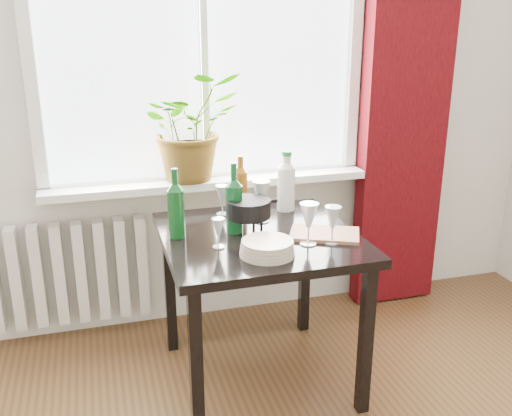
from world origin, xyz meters
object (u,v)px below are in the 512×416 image
object	(u,v)px
wineglass_back_left	(222,200)
wineglass_front_left	(218,233)
table	(259,253)
plate_stack	(267,248)
radiator	(70,273)
wine_bottle_left	(176,203)
wineglass_front_right	(309,223)
cleaning_bottle	(286,180)
wine_bottle_right	(234,198)
bottle_amber	(241,182)
tv_remote	(282,251)
wineglass_back_center	(261,201)
potted_plant	(190,126)
fondue_pot	(248,216)
wineglass_far_right	(333,224)
cutting_board	(325,234)

from	to	relation	value
wineglass_back_left	wineglass_front_left	world-z (taller)	wineglass_back_left
table	plate_stack	world-z (taller)	plate_stack
radiator	plate_stack	bearing A→B (deg)	-46.85
wine_bottle_left	wineglass_front_right	world-z (taller)	wine_bottle_left
cleaning_bottle	wineglass_back_left	bearing A→B (deg)	176.90
radiator	wine_bottle_left	distance (m)	0.91
wine_bottle_left	radiator	bearing A→B (deg)	131.28
wine_bottle_right	wineglass_back_left	world-z (taller)	wine_bottle_right
bottle_amber	plate_stack	distance (m)	0.61
table	tv_remote	bearing A→B (deg)	-83.57
wineglass_back_left	wineglass_back_center	bearing A→B (deg)	-42.94
potted_plant	bottle_amber	size ratio (longest dim) A/B	2.00
fondue_pot	wineglass_back_center	bearing A→B (deg)	59.50
wine_bottle_right	wineglass_front_right	size ratio (longest dim) A/B	1.72
wineglass_far_right	table	bearing A→B (deg)	144.67
wine_bottle_left	wineglass_far_right	size ratio (longest dim) A/B	1.86
wineglass_back_left	tv_remote	bearing A→B (deg)	-76.89
radiator	plate_stack	size ratio (longest dim) A/B	3.53
cutting_board	wineglass_far_right	bearing A→B (deg)	-92.09
wineglass_front_right	wineglass_far_right	xyz separation A→B (m)	(0.10, -0.01, -0.01)
wineglass_back_center	potted_plant	bearing A→B (deg)	117.93
fondue_pot	wineglass_front_right	bearing A→B (deg)	-38.16
wineglass_back_left	radiator	bearing A→B (deg)	156.37
bottle_amber	cutting_board	xyz separation A→B (m)	(0.26, -0.46, -0.13)
wineglass_front_right	tv_remote	bearing A→B (deg)	-157.10
cutting_board	wineglass_front_left	bearing A→B (deg)	-179.54
wineglass_front_right	plate_stack	bearing A→B (deg)	-162.54
table	wineglass_back_left	xyz separation A→B (m)	(-0.10, 0.30, 0.17)
radiator	bottle_amber	bearing A→B (deg)	-17.30
wineglass_front_right	wine_bottle_left	bearing A→B (deg)	155.11
wine_bottle_left	fondue_pot	size ratio (longest dim) A/B	1.38
potted_plant	wineglass_front_left	world-z (taller)	potted_plant
wine_bottle_right	fondue_pot	distance (m)	0.11
tv_remote	radiator	bearing A→B (deg)	140.69
bottle_amber	wineglass_front_left	distance (m)	0.52
radiator	wineglass_front_right	world-z (taller)	wineglass_front_right
wineglass_back_left	potted_plant	bearing A→B (deg)	105.81
radiator	table	distance (m)	1.09
potted_plant	wineglass_back_left	size ratio (longest dim) A/B	3.70
wine_bottle_right	potted_plant	bearing A→B (deg)	98.86
wineglass_front_right	cutting_board	bearing A→B (deg)	34.29
wine_bottle_right	wineglass_front_right	xyz separation A→B (m)	(0.26, -0.23, -0.07)
wineglass_back_center	plate_stack	size ratio (longest dim) A/B	0.90
bottle_amber	tv_remote	size ratio (longest dim) A/B	1.84
wineglass_far_right	bottle_amber	bearing A→B (deg)	114.91
bottle_amber	wineglass_back_left	distance (m)	0.14
radiator	wine_bottle_left	size ratio (longest dim) A/B	2.56
table	wineglass_back_center	distance (m)	0.26
wine_bottle_left	wineglass_front_left	world-z (taller)	wine_bottle_left
table	wineglass_far_right	size ratio (longest dim) A/B	5.07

